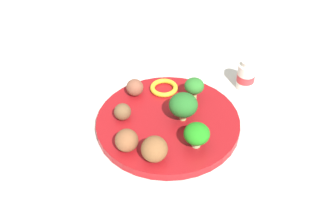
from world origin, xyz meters
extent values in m
plane|color=silver|center=(0.00, 0.00, 0.00)|extent=(4.00, 4.00, 0.00)
cylinder|color=maroon|center=(0.00, 0.00, 0.01)|extent=(0.28, 0.28, 0.02)
cylinder|color=#9FBD6A|center=(0.03, -0.01, 0.02)|extent=(0.01, 0.01, 0.01)
ellipsoid|color=#246825|center=(0.03, -0.01, 0.05)|extent=(0.06, 0.06, 0.04)
cylinder|color=#9FBF7C|center=(0.01, -0.09, 0.02)|extent=(0.02, 0.02, 0.01)
ellipsoid|color=#20841A|center=(0.01, -0.09, 0.05)|extent=(0.05, 0.05, 0.04)
cylinder|color=#9AC168|center=(0.08, 0.03, 0.03)|extent=(0.01, 0.01, 0.02)
ellipsoid|color=#2D772A|center=(0.08, 0.03, 0.05)|extent=(0.04, 0.04, 0.03)
sphere|color=brown|center=(-0.01, 0.10, 0.03)|extent=(0.04, 0.04, 0.04)
sphere|color=brown|center=(-0.07, 0.05, 0.03)|extent=(0.03, 0.03, 0.03)
sphere|color=brown|center=(-0.10, -0.03, 0.04)|extent=(0.04, 0.04, 0.04)
sphere|color=brown|center=(-0.07, -0.07, 0.04)|extent=(0.05, 0.05, 0.05)
torus|color=yellow|center=(0.04, 0.08, 0.02)|extent=(0.06, 0.06, 0.01)
cube|color=white|center=(-0.26, -0.01, 0.00)|extent=(0.17, 0.13, 0.01)
cube|color=silver|center=(-0.27, 0.01, 0.01)|extent=(0.09, 0.01, 0.01)
cube|color=silver|center=(-0.21, 0.01, 0.01)|extent=(0.03, 0.02, 0.01)
cube|color=silver|center=(-0.28, -0.03, 0.01)|extent=(0.09, 0.01, 0.01)
cube|color=silver|center=(-0.21, -0.03, 0.01)|extent=(0.06, 0.02, 0.01)
cylinder|color=white|center=(0.21, 0.01, 0.03)|extent=(0.04, 0.04, 0.06)
cylinder|color=red|center=(0.21, 0.01, 0.03)|extent=(0.04, 0.04, 0.02)
cylinder|color=silver|center=(0.21, 0.01, 0.06)|extent=(0.03, 0.03, 0.01)
camera|label=1|loc=(-0.33, -0.51, 0.57)|focal=45.20mm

